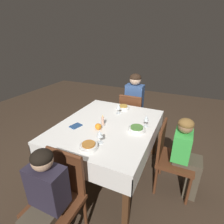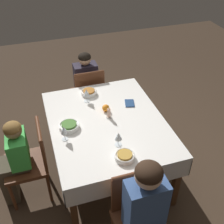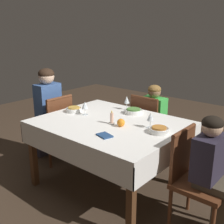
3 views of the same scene
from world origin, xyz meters
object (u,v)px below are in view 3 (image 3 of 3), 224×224
at_px(chair_west, 55,125).
at_px(bowl_north, 133,111).
at_px(person_child_green, 156,117).
at_px(wine_glass_east, 151,117).
at_px(person_adult_denim, 46,108).
at_px(person_child_dark, 215,173).
at_px(chair_east, 195,175).
at_px(chair_north, 149,125).
at_px(bowl_east, 159,130).
at_px(wine_glass_west, 85,106).
at_px(bowl_west, 74,109).
at_px(dining_table, 110,129).
at_px(wine_glass_north, 127,100).
at_px(orange_fruit, 121,123).
at_px(candle_centerpiece, 112,119).
at_px(napkin_red_folded, 105,135).

bearing_deg(chair_west, bowl_north, 111.21).
relative_size(person_child_green, wine_glass_east, 6.28).
height_order(person_adult_denim, person_child_dark, person_adult_denim).
bearing_deg(bowl_north, chair_east, -23.67).
relative_size(chair_north, bowl_east, 4.70).
bearing_deg(wine_glass_west, bowl_west, 178.02).
height_order(chair_north, bowl_west, chair_north).
relative_size(dining_table, wine_glass_west, 9.78).
height_order(wine_glass_west, wine_glass_east, wine_glass_east).
xyz_separation_m(wine_glass_west, wine_glass_north, (0.22, 0.46, 0.01)).
xyz_separation_m(chair_west, chair_north, (0.89, 0.78, 0.00)).
distance_m(chair_north, bowl_north, 0.50).
bearing_deg(bowl_east, orange_fruit, -165.59).
bearing_deg(bowl_north, candle_centerpiece, -84.06).
xyz_separation_m(chair_north, bowl_west, (-0.49, -0.79, 0.28)).
xyz_separation_m(dining_table, chair_east, (0.93, -0.02, -0.18)).
xyz_separation_m(bowl_west, wine_glass_east, (0.94, 0.11, 0.08)).
bearing_deg(person_adult_denim, chair_west, 90.00).
xyz_separation_m(candle_centerpiece, orange_fruit, (0.12, -0.00, -0.01)).
height_order(person_adult_denim, bowl_west, person_adult_denim).
bearing_deg(orange_fruit, wine_glass_east, 32.34).
bearing_deg(bowl_north, bowl_west, -145.10).
relative_size(dining_table, chair_north, 1.67).
relative_size(chair_east, person_child_green, 0.89).
distance_m(chair_west, orange_fruit, 1.14).
relative_size(chair_west, person_child_dark, 0.85).
relative_size(wine_glass_east, napkin_red_folded, 0.97).
bearing_deg(bowl_west, orange_fruit, -3.36).
relative_size(bowl_west, orange_fruit, 2.33).
bearing_deg(candle_centerpiece, chair_east, 1.07).
distance_m(bowl_north, candle_centerpiece, 0.43).
relative_size(dining_table, person_child_dark, 1.41).
distance_m(dining_table, bowl_east, 0.55).
bearing_deg(napkin_red_folded, wine_glass_north, 114.45).
height_order(bowl_north, candle_centerpiece, candle_centerpiece).
bearing_deg(bowl_west, candle_centerpiece, -3.88).
bearing_deg(person_child_dark, wine_glass_west, 89.32).
xyz_separation_m(chair_north, napkin_red_folded, (0.26, -1.12, 0.26)).
bearing_deg(dining_table, chair_north, 93.41).
bearing_deg(wine_glass_north, person_child_dark, -21.03).
height_order(chair_north, person_adult_denim, person_adult_denim).
distance_m(person_child_green, bowl_north, 0.62).
bearing_deg(person_child_dark, chair_east, 90.00).
bearing_deg(person_child_green, person_child_dark, 139.37).
bearing_deg(bowl_west, chair_east, -0.92).
xyz_separation_m(person_child_dark, napkin_red_folded, (-0.88, -0.31, 0.18)).
bearing_deg(wine_glass_north, chair_east, -23.85).
relative_size(wine_glass_east, orange_fruit, 2.00).
height_order(person_child_green, wine_glass_west, person_child_green).
xyz_separation_m(wine_glass_west, wine_glass_east, (0.77, 0.11, 0.00)).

